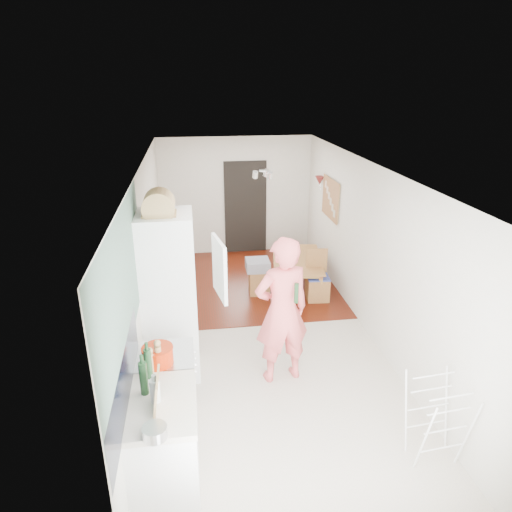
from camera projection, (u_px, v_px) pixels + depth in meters
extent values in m
cube|color=beige|center=(261.00, 333.00, 6.91)|extent=(3.20, 7.00, 0.01)
cube|color=#521307|center=(246.00, 282.00, 8.61)|extent=(3.20, 3.30, 0.01)
cube|color=slate|center=(124.00, 283.00, 4.18)|extent=(0.02, 3.00, 1.30)
cube|color=black|center=(125.00, 383.00, 3.93)|extent=(0.02, 1.90, 0.50)
cube|color=black|center=(245.00, 208.00, 9.78)|extent=(0.90, 0.04, 2.00)
cube|color=white|center=(165.00, 445.00, 4.23)|extent=(0.60, 0.90, 0.86)
cube|color=white|center=(161.00, 404.00, 4.06)|extent=(0.62, 0.92, 0.06)
cube|color=white|center=(168.00, 392.00, 4.92)|extent=(0.60, 0.60, 0.88)
cube|color=#B7B7B9|center=(165.00, 356.00, 4.75)|extent=(0.60, 0.60, 0.04)
cube|color=white|center=(170.00, 297.00, 5.63)|extent=(0.66, 0.66, 2.15)
cube|color=white|center=(219.00, 269.00, 5.26)|extent=(0.14, 0.56, 0.70)
cube|color=white|center=(193.00, 260.00, 5.50)|extent=(0.02, 0.52, 0.66)
cube|color=tan|center=(331.00, 199.00, 8.31)|extent=(0.03, 0.90, 0.70)
cube|color=#B0843E|center=(330.00, 199.00, 8.30)|extent=(0.00, 0.94, 0.74)
cone|color=maroon|center=(320.00, 180.00, 8.83)|extent=(0.18, 0.18, 0.16)
imported|color=#EF6265|center=(282.00, 298.00, 5.49)|extent=(0.91, 0.68, 2.25)
imported|color=#B0843E|center=(298.00, 274.00, 8.38)|extent=(0.94, 1.42, 0.46)
cube|color=gray|center=(258.00, 265.00, 7.97)|extent=(0.41, 0.41, 0.18)
cylinder|color=#BD2506|center=(158.00, 355.00, 4.56)|extent=(0.34, 0.34, 0.19)
cylinder|color=#B7B7B9|center=(155.00, 432.00, 3.63)|extent=(0.24, 0.24, 0.10)
cylinder|color=#1E4020|center=(296.00, 293.00, 5.30)|extent=(0.05, 0.05, 0.24)
cylinder|color=#1E4020|center=(144.00, 378.00, 4.10)|extent=(0.10, 0.10, 0.33)
cylinder|color=#1E4020|center=(148.00, 364.00, 4.32)|extent=(0.08, 0.08, 0.31)
cylinder|color=silver|center=(155.00, 391.00, 4.02)|extent=(0.10, 0.10, 0.22)
cylinder|color=tan|center=(151.00, 363.00, 4.43)|extent=(0.07, 0.07, 0.21)
cylinder|color=tan|center=(158.00, 357.00, 4.49)|extent=(0.07, 0.07, 0.24)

